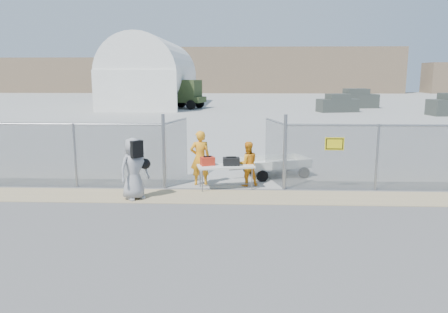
{
  "coord_description": "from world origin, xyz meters",
  "views": [
    {
      "loc": [
        0.57,
        -12.16,
        3.79
      ],
      "look_at": [
        0.0,
        2.0,
        1.1
      ],
      "focal_mm": 35.0,
      "sensor_mm": 36.0,
      "label": 1
    }
  ],
  "objects_px": {
    "folding_table": "(226,177)",
    "security_worker_right": "(247,164)",
    "utility_trailer": "(276,166)",
    "security_worker_left": "(200,158)",
    "visitor": "(134,169)"
  },
  "relations": [
    {
      "from": "folding_table",
      "to": "security_worker_left",
      "type": "xyz_separation_m",
      "value": [
        -0.9,
        0.47,
        0.55
      ]
    },
    {
      "from": "visitor",
      "to": "security_worker_right",
      "type": "bearing_deg",
      "value": -14.88
    },
    {
      "from": "folding_table",
      "to": "security_worker_right",
      "type": "distance_m",
      "value": 0.92
    },
    {
      "from": "folding_table",
      "to": "security_worker_right",
      "type": "xyz_separation_m",
      "value": [
        0.73,
        0.42,
        0.37
      ]
    },
    {
      "from": "security_worker_left",
      "to": "security_worker_right",
      "type": "relative_size",
      "value": 1.24
    },
    {
      "from": "folding_table",
      "to": "security_worker_left",
      "type": "height_order",
      "value": "security_worker_left"
    },
    {
      "from": "folding_table",
      "to": "utility_trailer",
      "type": "height_order",
      "value": "folding_table"
    },
    {
      "from": "utility_trailer",
      "to": "security_worker_right",
      "type": "bearing_deg",
      "value": -147.21
    },
    {
      "from": "security_worker_right",
      "to": "utility_trailer",
      "type": "xyz_separation_m",
      "value": [
        1.08,
        1.48,
        -0.4
      ]
    },
    {
      "from": "security_worker_right",
      "to": "visitor",
      "type": "height_order",
      "value": "visitor"
    },
    {
      "from": "folding_table",
      "to": "visitor",
      "type": "height_order",
      "value": "visitor"
    },
    {
      "from": "security_worker_left",
      "to": "utility_trailer",
      "type": "height_order",
      "value": "security_worker_left"
    },
    {
      "from": "folding_table",
      "to": "utility_trailer",
      "type": "distance_m",
      "value": 2.63
    },
    {
      "from": "folding_table",
      "to": "security_worker_right",
      "type": "height_order",
      "value": "security_worker_right"
    },
    {
      "from": "folding_table",
      "to": "utility_trailer",
      "type": "relative_size",
      "value": 0.61
    }
  ]
}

